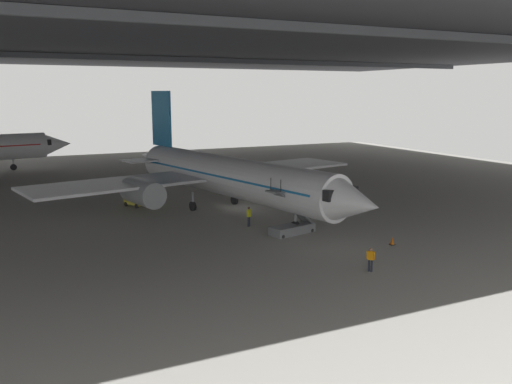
# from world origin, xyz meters

# --- Properties ---
(ground_plane) EXTENTS (110.00, 110.00, 0.00)m
(ground_plane) POSITION_xyz_m (0.00, 0.00, 0.00)
(ground_plane) COLOR gray
(hangar_structure) EXTENTS (121.00, 99.00, 17.56)m
(hangar_structure) POSITION_xyz_m (-0.08, 13.76, 16.93)
(hangar_structure) COLOR #4C4F54
(hangar_structure) RESTS_ON ground_plane
(airplane_main) EXTENTS (35.37, 36.08, 11.38)m
(airplane_main) POSITION_xyz_m (-1.18, -0.41, 3.44)
(airplane_main) COLOR white
(airplane_main) RESTS_ON ground_plane
(boarding_stairs) EXTENTS (4.38, 2.27, 4.64)m
(boarding_stairs) POSITION_xyz_m (0.39, -10.37, 0.73)
(boarding_stairs) COLOR slate
(boarding_stairs) RESTS_ON ground_plane
(crew_worker_near_nose) EXTENTS (0.38, 0.47, 1.55)m
(crew_worker_near_nose) POSITION_xyz_m (0.36, -20.62, 0.88)
(crew_worker_near_nose) COLOR #232838
(crew_worker_near_nose) RESTS_ON ground_plane
(crew_worker_by_stairs) EXTENTS (0.48, 0.37, 1.72)m
(crew_worker_by_stairs) POSITION_xyz_m (-1.73, -6.80, 0.98)
(crew_worker_by_stairs) COLOR #232838
(crew_worker_by_stairs) RESTS_ON ground_plane
(traffic_cone_orange) EXTENTS (0.36, 0.36, 0.60)m
(traffic_cone_orange) POSITION_xyz_m (5.61, -16.42, 0.29)
(traffic_cone_orange) COLOR black
(traffic_cone_orange) RESTS_ON ground_plane
(baggage_tug) EXTENTS (2.10, 2.51, 0.90)m
(baggage_tug) POSITION_xyz_m (-8.49, 5.57, 0.53)
(baggage_tug) COLOR yellow
(baggage_tug) RESTS_ON ground_plane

